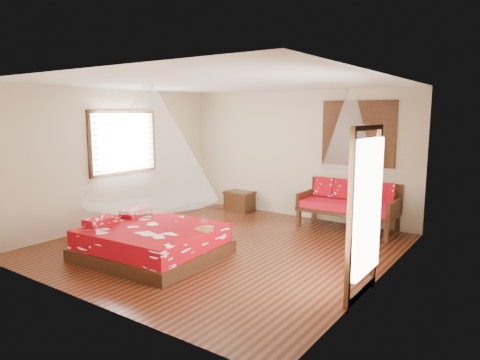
# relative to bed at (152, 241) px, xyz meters

# --- Properties ---
(room) EXTENTS (5.54, 5.54, 2.84)m
(room) POSITION_rel_bed_xyz_m (0.56, 1.10, 1.15)
(room) COLOR black
(room) RESTS_ON ground
(bed) EXTENTS (2.15, 1.97, 0.64)m
(bed) POSITION_rel_bed_xyz_m (0.00, 0.00, 0.00)
(bed) COLOR black
(bed) RESTS_ON floor
(daybed) EXTENTS (1.90, 0.85, 0.97)m
(daybed) POSITION_rel_bed_xyz_m (1.98, 3.49, 0.27)
(daybed) COLOR black
(daybed) RESTS_ON floor
(storage_chest) EXTENTS (0.68, 0.50, 0.46)m
(storage_chest) POSITION_rel_bed_xyz_m (-0.76, 3.55, -0.02)
(storage_chest) COLOR black
(storage_chest) RESTS_ON floor
(shutter_panel) EXTENTS (1.52, 0.06, 1.32)m
(shutter_panel) POSITION_rel_bed_xyz_m (1.98, 3.82, 1.65)
(shutter_panel) COLOR black
(shutter_panel) RESTS_ON wall_back
(window_left) EXTENTS (0.10, 1.74, 1.34)m
(window_left) POSITION_rel_bed_xyz_m (-2.14, 1.30, 1.45)
(window_left) COLOR black
(window_left) RESTS_ON wall_left
(glazed_door) EXTENTS (0.08, 1.02, 2.16)m
(glazed_door) POSITION_rel_bed_xyz_m (3.28, 0.50, 0.82)
(glazed_door) COLOR black
(glazed_door) RESTS_ON floor
(wine_tray) EXTENTS (0.29, 0.29, 0.23)m
(wine_tray) POSITION_rel_bed_xyz_m (0.84, 0.31, 0.31)
(wine_tray) COLOR brown
(wine_tray) RESTS_ON bed
(mosquito_net_main) EXTENTS (2.12, 2.12, 1.80)m
(mosquito_net_main) POSITION_rel_bed_xyz_m (0.02, 0.00, 1.60)
(mosquito_net_main) COLOR white
(mosquito_net_main) RESTS_ON ceiling
(mosquito_net_daybed) EXTENTS (1.02, 1.02, 1.50)m
(mosquito_net_daybed) POSITION_rel_bed_xyz_m (1.98, 3.35, 1.75)
(mosquito_net_daybed) COLOR white
(mosquito_net_daybed) RESTS_ON ceiling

